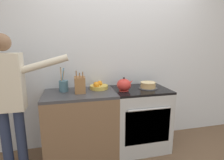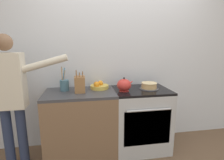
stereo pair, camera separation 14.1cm
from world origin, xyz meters
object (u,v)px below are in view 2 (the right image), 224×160
Objects in this scene: tea_kettle at (124,85)px; stove_range at (140,119)px; knife_block at (80,84)px; person_baker at (11,92)px; fruit_bowl at (99,86)px; layer_cake at (149,86)px; utensil_crock at (64,85)px.

stove_range is at bearing 9.81° from tea_kettle.
knife_block is at bearing 175.56° from tea_kettle.
person_baker is (-1.36, -0.09, -0.01)m from tea_kettle.
stove_range is at bearing -4.31° from person_baker.
person_baker is at bearing -166.43° from fruit_bowl.
person_baker is at bearing -176.42° from tea_kettle.
utensil_crock is (-1.15, 0.11, 0.04)m from layer_cake.
fruit_bowl reaches higher than layer_cake.
layer_cake is at bearing 6.22° from tea_kettle.
person_baker reaches higher than stove_range.
knife_block is 0.80m from person_baker.
tea_kettle is 1.37m from person_baker.
utensil_crock is at bearing 174.29° from stove_range.
utensil_crock is (-1.04, 0.10, 0.52)m from stove_range.
person_baker is (-1.62, -0.13, 0.52)m from stove_range.
person_baker is at bearing -175.86° from layer_cake.
stove_range is 3.50× the size of fruit_bowl.
knife_block reaches higher than fruit_bowl.
tea_kettle is at bearing -170.19° from stove_range.
knife_block is at bearing -26.66° from utensil_crock.
tea_kettle is 0.73× the size of utensil_crock.
person_baker is at bearing -175.42° from stove_range.
utensil_crock is at bearing 174.61° from layer_cake.
tea_kettle is (-0.37, -0.04, 0.04)m from layer_cake.
knife_block is 1.15× the size of fruit_bowl.
utensil_crock is at bearing -177.67° from fruit_bowl.
tea_kettle is at bearing -4.44° from knife_block.
utensil_crock is 0.62m from person_baker.
tea_kettle is 0.58m from knife_block.
person_baker reaches higher than layer_cake.
stove_range is at bearing -0.04° from knife_block.
layer_cake is 0.81× the size of utensil_crock.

